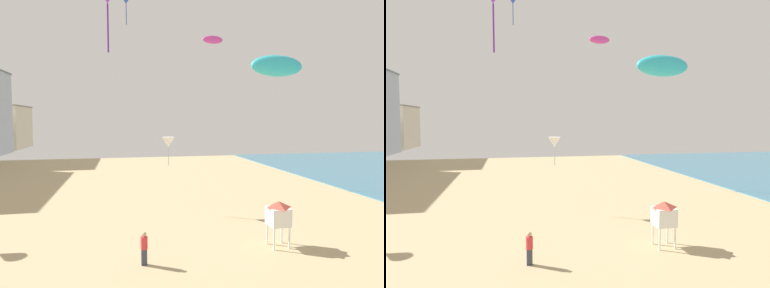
% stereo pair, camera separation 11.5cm
% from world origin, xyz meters
% --- Properties ---
extents(kite_flyer, '(0.34, 0.34, 1.64)m').
position_xyz_m(kite_flyer, '(3.93, 12.45, 0.92)').
color(kite_flyer, '#383D4C').
rests_on(kite_flyer, ground).
extents(lifeguard_stand, '(1.10, 1.10, 2.55)m').
position_xyz_m(lifeguard_stand, '(11.39, 13.35, 1.84)').
color(lifeguard_stand, white).
rests_on(lifeguard_stand, ground).
extents(kite_cyan_parafoil, '(2.88, 0.80, 1.12)m').
position_xyz_m(kite_cyan_parafoil, '(11.01, 13.09, 9.88)').
color(kite_cyan_parafoil, '#2DB7CC').
extents(kite_white_delta, '(0.95, 0.95, 2.17)m').
position_xyz_m(kite_white_delta, '(6.43, 21.83, 5.35)').
color(kite_white_delta, white).
extents(kite_magenta_parafoil, '(2.44, 0.68, 0.95)m').
position_xyz_m(kite_magenta_parafoil, '(13.66, 35.49, 16.51)').
color(kite_magenta_parafoil, '#DB3D9E').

